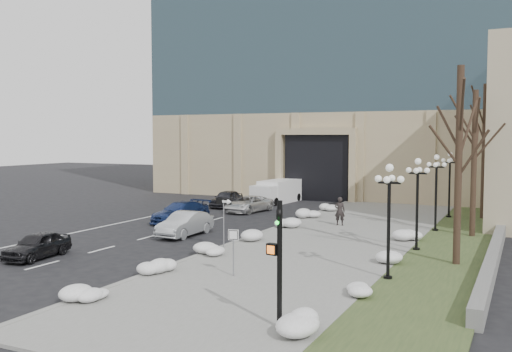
{
  "coord_description": "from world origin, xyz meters",
  "views": [
    {
      "loc": [
        13.3,
        -16.85,
        5.86
      ],
      "look_at": [
        -1.28,
        13.62,
        3.5
      ],
      "focal_mm": 40.0,
      "sensor_mm": 36.0,
      "label": 1
    }
  ],
  "objects_px": {
    "car_a": "(37,245)",
    "car_e": "(226,199)",
    "one_way_sign": "(226,207)",
    "keep_sign": "(233,243)",
    "traffic_signal": "(279,267)",
    "box_truck": "(278,192)",
    "car_c": "(180,212)",
    "lamppost_c": "(436,182)",
    "pedestrian": "(340,211)",
    "lamppost_a": "(389,206)",
    "lamppost_b": "(417,192)",
    "car_d": "(249,204)",
    "car_b": "(185,224)",
    "lamppost_d": "(450,176)"
  },
  "relations": [
    {
      "from": "car_e",
      "to": "pedestrian",
      "type": "relative_size",
      "value": 2.22
    },
    {
      "from": "pedestrian",
      "to": "box_truck",
      "type": "height_order",
      "value": "same"
    },
    {
      "from": "car_b",
      "to": "traffic_signal",
      "type": "distance_m",
      "value": 17.15
    },
    {
      "from": "car_a",
      "to": "lamppost_c",
      "type": "distance_m",
      "value": 22.87
    },
    {
      "from": "keep_sign",
      "to": "lamppost_c",
      "type": "height_order",
      "value": "lamppost_c"
    },
    {
      "from": "car_d",
      "to": "pedestrian",
      "type": "relative_size",
      "value": 2.44
    },
    {
      "from": "car_a",
      "to": "lamppost_c",
      "type": "xyz_separation_m",
      "value": [
        16.19,
        15.97,
        2.44
      ]
    },
    {
      "from": "keep_sign",
      "to": "car_b",
      "type": "bearing_deg",
      "value": 121.32
    },
    {
      "from": "lamppost_d",
      "to": "traffic_signal",
      "type": "bearing_deg",
      "value": -93.48
    },
    {
      "from": "car_d",
      "to": "box_truck",
      "type": "distance_m",
      "value": 6.9
    },
    {
      "from": "one_way_sign",
      "to": "lamppost_b",
      "type": "distance_m",
      "value": 9.75
    },
    {
      "from": "car_c",
      "to": "lamppost_d",
      "type": "relative_size",
      "value": 1.02
    },
    {
      "from": "one_way_sign",
      "to": "keep_sign",
      "type": "height_order",
      "value": "one_way_sign"
    },
    {
      "from": "box_truck",
      "to": "one_way_sign",
      "type": "relative_size",
      "value": 2.38
    },
    {
      "from": "box_truck",
      "to": "lamppost_c",
      "type": "distance_m",
      "value": 18.24
    },
    {
      "from": "lamppost_a",
      "to": "car_e",
      "type": "bearing_deg",
      "value": 133.48
    },
    {
      "from": "car_b",
      "to": "car_e",
      "type": "xyz_separation_m",
      "value": [
        -4.38,
        13.14,
        -0.01
      ]
    },
    {
      "from": "car_c",
      "to": "one_way_sign",
      "type": "relative_size",
      "value": 1.82
    },
    {
      "from": "lamppost_c",
      "to": "lamppost_a",
      "type": "bearing_deg",
      "value": -90.0
    },
    {
      "from": "box_truck",
      "to": "keep_sign",
      "type": "height_order",
      "value": "keep_sign"
    },
    {
      "from": "box_truck",
      "to": "keep_sign",
      "type": "distance_m",
      "value": 27.26
    },
    {
      "from": "car_e",
      "to": "one_way_sign",
      "type": "distance_m",
      "value": 17.88
    },
    {
      "from": "car_a",
      "to": "lamppost_c",
      "type": "bearing_deg",
      "value": 38.53
    },
    {
      "from": "car_b",
      "to": "lamppost_b",
      "type": "bearing_deg",
      "value": 5.43
    },
    {
      "from": "car_a",
      "to": "pedestrian",
      "type": "bearing_deg",
      "value": 50.02
    },
    {
      "from": "one_way_sign",
      "to": "lamppost_d",
      "type": "xyz_separation_m",
      "value": [
        8.97,
        16.73,
        0.87
      ]
    },
    {
      "from": "car_d",
      "to": "pedestrian",
      "type": "distance_m",
      "value": 9.42
    },
    {
      "from": "lamppost_c",
      "to": "lamppost_d",
      "type": "xyz_separation_m",
      "value": [
        0.0,
        6.5,
        0.0
      ]
    },
    {
      "from": "car_b",
      "to": "one_way_sign",
      "type": "xyz_separation_m",
      "value": [
        4.13,
        -2.52,
        1.49
      ]
    },
    {
      "from": "box_truck",
      "to": "car_c",
      "type": "bearing_deg",
      "value": -90.2
    },
    {
      "from": "car_a",
      "to": "car_e",
      "type": "bearing_deg",
      "value": 87.35
    },
    {
      "from": "pedestrian",
      "to": "lamppost_b",
      "type": "bearing_deg",
      "value": 124.76
    },
    {
      "from": "car_d",
      "to": "car_c",
      "type": "bearing_deg",
      "value": -95.48
    },
    {
      "from": "car_c",
      "to": "one_way_sign",
      "type": "height_order",
      "value": "one_way_sign"
    },
    {
      "from": "lamppost_b",
      "to": "car_d",
      "type": "bearing_deg",
      "value": 145.54
    },
    {
      "from": "car_d",
      "to": "lamppost_c",
      "type": "height_order",
      "value": "lamppost_c"
    },
    {
      "from": "car_e",
      "to": "box_truck",
      "type": "xyz_separation_m",
      "value": [
        2.53,
        4.82,
        0.25
      ]
    },
    {
      "from": "car_c",
      "to": "lamppost_b",
      "type": "height_order",
      "value": "lamppost_b"
    },
    {
      "from": "lamppost_c",
      "to": "pedestrian",
      "type": "bearing_deg",
      "value": -174.05
    },
    {
      "from": "car_e",
      "to": "traffic_signal",
      "type": "bearing_deg",
      "value": -62.31
    },
    {
      "from": "box_truck",
      "to": "lamppost_c",
      "type": "xyz_separation_m",
      "value": [
        14.94,
        -10.25,
        2.12
      ]
    },
    {
      "from": "car_a",
      "to": "lamppost_c",
      "type": "height_order",
      "value": "lamppost_c"
    },
    {
      "from": "car_e",
      "to": "keep_sign",
      "type": "xyz_separation_m",
      "value": [
        11.67,
        -20.86,
        0.81
      ]
    },
    {
      "from": "lamppost_d",
      "to": "lamppost_b",
      "type": "bearing_deg",
      "value": -90.0
    },
    {
      "from": "car_a",
      "to": "lamppost_a",
      "type": "bearing_deg",
      "value": 4.31
    },
    {
      "from": "car_e",
      "to": "one_way_sign",
      "type": "bearing_deg",
      "value": -65.29
    },
    {
      "from": "pedestrian",
      "to": "lamppost_c",
      "type": "xyz_separation_m",
      "value": [
        5.87,
        0.61,
        2.03
      ]
    },
    {
      "from": "one_way_sign",
      "to": "car_c",
      "type": "bearing_deg",
      "value": 140.8
    },
    {
      "from": "lamppost_c",
      "to": "keep_sign",
      "type": "bearing_deg",
      "value": -110.61
    },
    {
      "from": "car_c",
      "to": "lamppost_c",
      "type": "distance_m",
      "value": 16.75
    }
  ]
}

